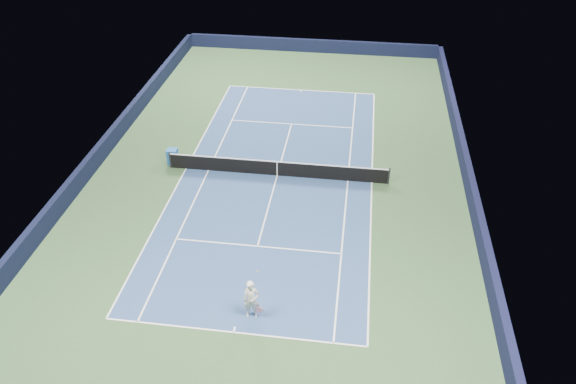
# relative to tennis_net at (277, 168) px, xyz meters

# --- Properties ---
(ground) EXTENTS (40.00, 40.00, 0.00)m
(ground) POSITION_rel_tennis_net_xyz_m (0.00, 0.00, -0.50)
(ground) COLOR #2C4A28
(ground) RESTS_ON ground
(wall_far) EXTENTS (22.00, 0.35, 1.10)m
(wall_far) POSITION_rel_tennis_net_xyz_m (0.00, 19.82, 0.05)
(wall_far) COLOR black
(wall_far) RESTS_ON ground
(wall_right) EXTENTS (0.35, 40.00, 1.10)m
(wall_right) POSITION_rel_tennis_net_xyz_m (10.82, 0.00, 0.05)
(wall_right) COLOR black
(wall_right) RESTS_ON ground
(wall_left) EXTENTS (0.35, 40.00, 1.10)m
(wall_left) POSITION_rel_tennis_net_xyz_m (-10.82, 0.00, 0.05)
(wall_left) COLOR black
(wall_left) RESTS_ON ground
(court_surface) EXTENTS (10.97, 23.77, 0.01)m
(court_surface) POSITION_rel_tennis_net_xyz_m (0.00, 0.00, -0.50)
(court_surface) COLOR navy
(court_surface) RESTS_ON ground
(baseline_far) EXTENTS (10.97, 0.08, 0.00)m
(baseline_far) POSITION_rel_tennis_net_xyz_m (0.00, 11.88, -0.50)
(baseline_far) COLOR white
(baseline_far) RESTS_ON ground
(baseline_near) EXTENTS (10.97, 0.08, 0.00)m
(baseline_near) POSITION_rel_tennis_net_xyz_m (0.00, -11.88, -0.50)
(baseline_near) COLOR white
(baseline_near) RESTS_ON ground
(sideline_doubles_right) EXTENTS (0.08, 23.77, 0.00)m
(sideline_doubles_right) POSITION_rel_tennis_net_xyz_m (5.49, 0.00, -0.50)
(sideline_doubles_right) COLOR white
(sideline_doubles_right) RESTS_ON ground
(sideline_doubles_left) EXTENTS (0.08, 23.77, 0.00)m
(sideline_doubles_left) POSITION_rel_tennis_net_xyz_m (-5.49, 0.00, -0.50)
(sideline_doubles_left) COLOR white
(sideline_doubles_left) RESTS_ON ground
(sideline_singles_right) EXTENTS (0.08, 23.77, 0.00)m
(sideline_singles_right) POSITION_rel_tennis_net_xyz_m (4.12, 0.00, -0.50)
(sideline_singles_right) COLOR white
(sideline_singles_right) RESTS_ON ground
(sideline_singles_left) EXTENTS (0.08, 23.77, 0.00)m
(sideline_singles_left) POSITION_rel_tennis_net_xyz_m (-4.12, 0.00, -0.50)
(sideline_singles_left) COLOR white
(sideline_singles_left) RESTS_ON ground
(service_line_far) EXTENTS (8.23, 0.08, 0.00)m
(service_line_far) POSITION_rel_tennis_net_xyz_m (0.00, 6.40, -0.50)
(service_line_far) COLOR white
(service_line_far) RESTS_ON ground
(service_line_near) EXTENTS (8.23, 0.08, 0.00)m
(service_line_near) POSITION_rel_tennis_net_xyz_m (0.00, -6.40, -0.50)
(service_line_near) COLOR white
(service_line_near) RESTS_ON ground
(center_service_line) EXTENTS (0.08, 12.80, 0.00)m
(center_service_line) POSITION_rel_tennis_net_xyz_m (0.00, 0.00, -0.50)
(center_service_line) COLOR white
(center_service_line) RESTS_ON ground
(center_mark_far) EXTENTS (0.08, 0.30, 0.00)m
(center_mark_far) POSITION_rel_tennis_net_xyz_m (0.00, 11.73, -0.50)
(center_mark_far) COLOR white
(center_mark_far) RESTS_ON ground
(center_mark_near) EXTENTS (0.08, 0.30, 0.00)m
(center_mark_near) POSITION_rel_tennis_net_xyz_m (0.00, -11.73, -0.50)
(center_mark_near) COLOR white
(center_mark_near) RESTS_ON ground
(tennis_net) EXTENTS (12.90, 0.10, 1.07)m
(tennis_net) POSITION_rel_tennis_net_xyz_m (0.00, 0.00, 0.00)
(tennis_net) COLOR black
(tennis_net) RESTS_ON ground
(sponsor_cube) EXTENTS (0.60, 0.54, 0.97)m
(sponsor_cube) POSITION_rel_tennis_net_xyz_m (-6.40, 0.47, -0.02)
(sponsor_cube) COLOR #1D59AF
(sponsor_cube) RESTS_ON ground
(tennis_player) EXTENTS (0.88, 1.33, 1.91)m
(tennis_player) POSITION_rel_tennis_net_xyz_m (0.60, -10.88, 0.45)
(tennis_player) COLOR silver
(tennis_player) RESTS_ON ground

